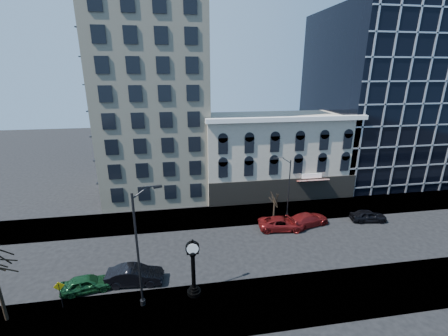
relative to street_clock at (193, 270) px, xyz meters
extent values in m
plane|color=black|center=(2.25, 6.12, -2.51)|extent=(160.00, 160.00, 0.00)
cube|color=gray|center=(2.25, 14.12, -2.45)|extent=(160.00, 6.00, 0.12)
cube|color=gray|center=(2.25, -1.88, -2.45)|extent=(160.00, 6.00, 0.12)
cube|color=beige|center=(-3.75, 25.12, 16.49)|extent=(15.00, 15.00, 38.00)
cube|color=#B3A893|center=(14.25, 22.12, 3.49)|extent=(22.00, 10.00, 12.00)
cube|color=white|center=(14.25, 16.92, 9.69)|extent=(22.60, 0.80, 0.60)
cube|color=black|center=(14.25, 17.07, -0.71)|extent=(22.00, 0.30, 3.60)
cube|color=maroon|center=(18.25, 16.52, 0.89)|extent=(4.50, 1.18, 0.55)
cube|color=black|center=(34.25, 27.12, 11.49)|extent=(20.00, 20.00, 28.00)
cylinder|color=black|center=(0.00, 0.00, -2.23)|extent=(1.20, 1.20, 0.33)
cylinder|color=black|center=(0.00, 0.00, -1.95)|extent=(0.87, 0.87, 0.22)
cylinder|color=black|center=(0.00, 0.00, -1.76)|extent=(0.65, 0.65, 0.17)
cylinder|color=black|center=(0.00, 0.00, -0.10)|extent=(0.35, 0.35, 3.16)
sphere|color=black|center=(0.00, 0.00, 1.59)|extent=(0.61, 0.61, 0.61)
cube|color=black|center=(0.00, 0.00, 1.70)|extent=(0.99, 0.27, 0.27)
cylinder|color=black|center=(0.00, 0.00, 2.13)|extent=(1.14, 0.38, 1.13)
cylinder|color=white|center=(0.00, -0.19, 2.13)|extent=(0.96, 0.05, 0.96)
cylinder|color=white|center=(0.00, 0.19, 2.13)|extent=(0.96, 0.05, 0.96)
sphere|color=black|center=(0.00, 0.00, 2.79)|extent=(0.22, 0.22, 0.22)
cylinder|color=black|center=(-4.21, -0.60, 2.52)|extent=(0.18, 0.18, 9.81)
cylinder|color=black|center=(-4.21, -0.60, -2.16)|extent=(0.41, 0.41, 0.46)
cube|color=black|center=(-2.15, 0.09, 7.60)|extent=(0.67, 0.44, 0.16)
cylinder|color=black|center=(13.11, 12.66, 1.43)|extent=(0.14, 0.14, 7.63)
cylinder|color=black|center=(13.11, 12.66, -2.21)|extent=(0.32, 0.32, 0.36)
cube|color=black|center=(11.56, 13.33, 5.38)|extent=(0.53, 0.37, 0.12)
cylinder|color=black|center=(-14.38, -0.50, 0.14)|extent=(0.25, 0.25, 5.06)
cylinder|color=black|center=(11.21, 12.45, -1.15)|extent=(0.23, 0.23, 2.48)
cylinder|color=black|center=(-10.55, 0.12, -1.25)|extent=(0.06, 0.06, 2.27)
cube|color=yellow|center=(-10.55, 0.12, -0.33)|extent=(0.79, 0.23, 0.80)
imported|color=#143F1E|center=(-9.17, 2.05, -1.79)|extent=(4.45, 2.39, 1.44)
imported|color=black|center=(-5.15, 2.37, -1.68)|extent=(5.16, 2.13, 1.66)
imported|color=maroon|center=(11.17, 9.56, -1.75)|extent=(5.74, 3.15, 1.52)
imported|color=maroon|center=(14.79, 9.97, -1.72)|extent=(5.87, 3.59, 1.59)
imported|color=black|center=(22.83, 9.73, -1.76)|extent=(4.62, 2.37, 1.50)
camera|label=1|loc=(-0.88, -21.23, 15.74)|focal=24.00mm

